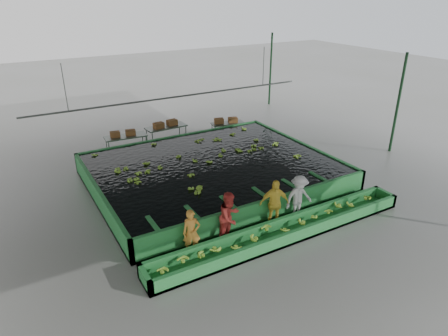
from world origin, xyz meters
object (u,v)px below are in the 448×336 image
flotation_tank (213,171)px  worker_d (299,197)px  sorting_trough (285,231)px  packing_table_mid (167,135)px  worker_a (192,232)px  box_stack_left (123,136)px  packing_table_right (228,130)px  worker_c (274,204)px  box_stack_right (226,123)px  worker_b (230,217)px  packing_table_left (127,145)px  box_stack_mid (166,126)px

flotation_tank → worker_d: 4.49m
sorting_trough → packing_table_mid: (0.04, 10.40, 0.25)m
worker_a → box_stack_left: size_ratio=1.23×
packing_table_mid → packing_table_right: packing_table_mid is taller
worker_a → worker_c: worker_c is taller
box_stack_right → packing_table_right: bearing=-27.5°
worker_a → box_stack_left: bearing=105.2°
worker_b → sorting_trough: bearing=-47.0°
box_stack_left → worker_b: bearing=-85.8°
worker_c → packing_table_left: size_ratio=0.87×
packing_table_left → box_stack_left: size_ratio=1.67×
sorting_trough → box_stack_left: 10.48m
sorting_trough → worker_b: size_ratio=5.57×
worker_b → packing_table_mid: worker_b is taller
worker_d → packing_table_mid: worker_d is taller
worker_a → worker_d: bearing=19.5°
packing_table_right → worker_c: bearing=-110.6°
worker_d → box_stack_right: bearing=79.3°
sorting_trough → packing_table_mid: bearing=89.8°
worker_a → packing_table_left: worker_a is taller
flotation_tank → worker_a: 5.30m
packing_table_left → packing_table_right: packing_table_left is taller
worker_d → box_stack_mid: (-1.22, 9.57, 0.15)m
worker_a → worker_d: size_ratio=0.90×
worker_a → box_stack_right: 11.04m
box_stack_left → packing_table_left: bearing=-21.6°
flotation_tank → worker_c: bearing=-88.4°
worker_a → worker_b: size_ratio=0.85×
box_stack_left → worker_d: bearing=-69.0°
box_stack_right → worker_b: bearing=-119.5°
worker_a → packing_table_mid: (3.11, 9.60, -0.27)m
flotation_tank → packing_table_right: (3.47, 4.60, -0.03)m
flotation_tank → packing_table_right: flotation_tank is taller
packing_table_mid → box_stack_right: bearing=-11.0°
packing_table_mid → box_stack_left: 2.47m
sorting_trough → box_stack_mid: bearing=90.0°
worker_d → worker_b: bearing=-177.1°
flotation_tank → packing_table_left: 5.52m
worker_b → box_stack_right: size_ratio=1.38×
worker_b → worker_c: (1.81, 0.00, 0.00)m
worker_d → flotation_tank: bearing=108.8°
sorting_trough → box_stack_mid: box_stack_mid is taller
packing_table_right → box_stack_right: 0.43m
worker_d → packing_table_mid: bearing=100.0°
packing_table_left → packing_table_right: bearing=-4.3°
packing_table_mid → box_stack_mid: box_stack_mid is taller
flotation_tank → sorting_trough: flotation_tank is taller
worker_b → packing_table_left: size_ratio=0.86×
worker_c → box_stack_mid: (-0.12, 9.57, 0.10)m
worker_c → worker_d: worker_c is taller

